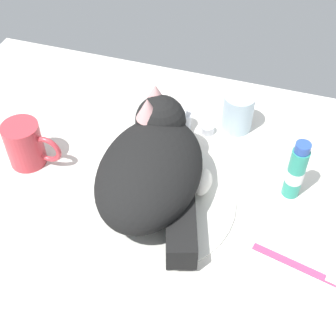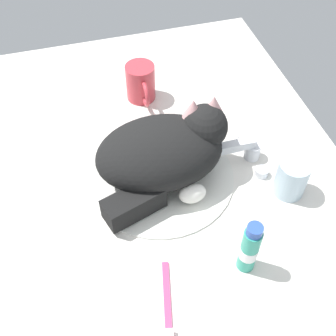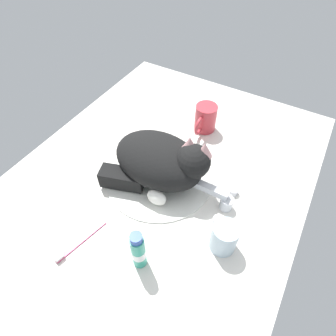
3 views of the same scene
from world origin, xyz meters
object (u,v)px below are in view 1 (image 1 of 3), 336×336
(cat, at_px, (153,167))
(coffee_mug, at_px, (26,144))
(rinse_cup, at_px, (238,112))
(toothbrush, at_px, (300,266))
(faucet, at_px, (181,123))
(toothpaste_bottle, at_px, (296,171))

(cat, bearing_deg, coffee_mug, 177.66)
(rinse_cup, bearing_deg, toothbrush, -60.78)
(faucet, bearing_deg, coffee_mug, -146.57)
(coffee_mug, xyz_separation_m, toothbrush, (0.55, -0.09, -0.04))
(faucet, relative_size, toothbrush, 0.93)
(toothpaste_bottle, bearing_deg, coffee_mug, -171.82)
(cat, height_order, coffee_mug, cat)
(faucet, relative_size, cat, 0.48)
(cat, bearing_deg, rinse_cup, 65.50)
(faucet, relative_size, coffee_mug, 1.20)
(coffee_mug, bearing_deg, cat, -2.34)
(faucet, xyz_separation_m, toothpaste_bottle, (0.25, -0.10, 0.03))
(cat, relative_size, coffee_mug, 2.49)
(coffee_mug, height_order, rinse_cup, coffee_mug)
(toothbrush, bearing_deg, coffee_mug, 171.09)
(coffee_mug, distance_m, rinse_cup, 0.44)
(cat, height_order, toothpaste_bottle, cat)
(cat, xyz_separation_m, rinse_cup, (0.11, 0.24, -0.04))
(rinse_cup, relative_size, toothpaste_bottle, 0.65)
(coffee_mug, bearing_deg, toothpaste_bottle, 8.18)
(faucet, xyz_separation_m, toothbrush, (0.28, -0.26, -0.02))
(toothbrush, bearing_deg, toothpaste_bottle, 103.34)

